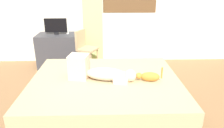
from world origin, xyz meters
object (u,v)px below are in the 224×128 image
at_px(bed, 106,96).
at_px(chair_by_desk, 85,46).
at_px(desk, 59,50).
at_px(cup, 67,32).
at_px(tv_monitor, 56,26).
at_px(person_lying, 99,72).
at_px(cat, 149,77).

bearing_deg(bed, chair_by_desk, 104.58).
bearing_deg(desk, bed, -60.80).
xyz_separation_m(desk, cup, (0.22, 0.05, 0.41)).
relative_size(bed, chair_by_desk, 2.49).
height_order(tv_monitor, chair_by_desk, tv_monitor).
xyz_separation_m(person_lying, cup, (-0.75, 1.93, 0.13)).
relative_size(bed, person_lying, 2.27).
height_order(bed, tv_monitor, tv_monitor).
bearing_deg(cat, tv_monitor, 130.35).
bearing_deg(bed, tv_monitor, 119.59).
height_order(desk, chair_by_desk, chair_by_desk).
distance_m(desk, chair_by_desk, 0.65).
height_order(bed, desk, desk).
bearing_deg(person_lying, chair_by_desk, 101.83).
height_order(cat, cup, cup).
xyz_separation_m(cat, chair_by_desk, (-1.05, 1.80, -0.10)).
height_order(tv_monitor, cup, tv_monitor).
bearing_deg(desk, tv_monitor, 180.00).
distance_m(person_lying, tv_monitor, 2.14).
xyz_separation_m(person_lying, desk, (-0.97, 1.88, -0.28)).
xyz_separation_m(bed, cat, (0.60, -0.08, 0.34)).
height_order(cat, chair_by_desk, chair_by_desk).
relative_size(person_lying, cat, 2.64).
relative_size(desk, cup, 10.38).
bearing_deg(chair_by_desk, cat, -59.82).
bearing_deg(desk, cat, -49.94).
distance_m(tv_monitor, cup, 0.27).
relative_size(desk, tv_monitor, 1.87).
bearing_deg(person_lying, tv_monitor, 117.63).
bearing_deg(cat, cup, 125.52).
xyz_separation_m(tv_monitor, cup, (0.23, 0.05, -0.14)).
bearing_deg(bed, cup, 113.45).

